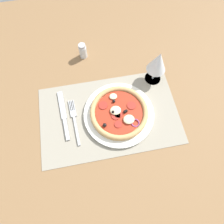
# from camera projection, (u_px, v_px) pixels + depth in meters

# --- Properties ---
(ground_plane) EXTENTS (1.90, 1.40, 0.02)m
(ground_plane) POSITION_uv_depth(u_px,v_px,m) (109.00, 116.00, 0.74)
(ground_plane) COLOR olive
(placemat) EXTENTS (0.51, 0.31, 0.00)m
(placemat) POSITION_uv_depth(u_px,v_px,m) (109.00, 115.00, 0.72)
(placemat) COLOR gray
(placemat) RESTS_ON ground_plane
(plate) EXTENTS (0.26, 0.26, 0.01)m
(plate) POSITION_uv_depth(u_px,v_px,m) (119.00, 114.00, 0.72)
(plate) COLOR silver
(plate) RESTS_ON placemat
(pizza) EXTENTS (0.21, 0.21, 0.03)m
(pizza) POSITION_uv_depth(u_px,v_px,m) (119.00, 112.00, 0.70)
(pizza) COLOR tan
(pizza) RESTS_ON plate
(fork) EXTENTS (0.03, 0.18, 0.00)m
(fork) POSITION_uv_depth(u_px,v_px,m) (74.00, 119.00, 0.71)
(fork) COLOR #B2B5BA
(fork) RESTS_ON placemat
(knife) EXTENTS (0.03, 0.20, 0.01)m
(knife) POSITION_uv_depth(u_px,v_px,m) (64.00, 114.00, 0.72)
(knife) COLOR #B2B5BA
(knife) RESTS_ON placemat
(wine_glass) EXTENTS (0.07, 0.07, 0.15)m
(wine_glass) POSITION_uv_depth(u_px,v_px,m) (158.00, 63.00, 0.70)
(wine_glass) COLOR silver
(wine_glass) RESTS_ON ground_plane
(pepper_shaker) EXTENTS (0.03, 0.03, 0.07)m
(pepper_shaker) POSITION_uv_depth(u_px,v_px,m) (83.00, 51.00, 0.80)
(pepper_shaker) COLOR silver
(pepper_shaker) RESTS_ON ground_plane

